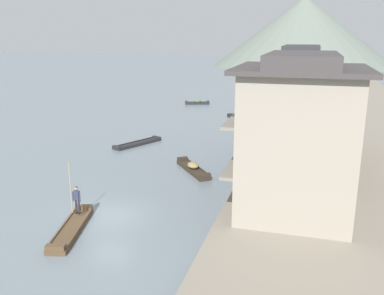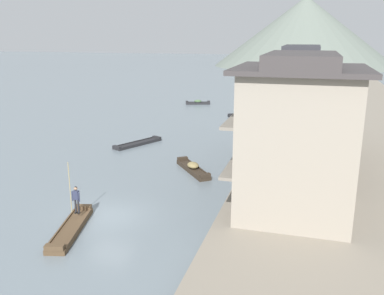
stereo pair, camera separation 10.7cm
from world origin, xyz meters
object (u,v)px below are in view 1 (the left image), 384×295
at_px(boat_moored_far, 255,90).
at_px(house_waterfront_tall, 298,98).
at_px(boatman_person, 76,197).
at_px(boat_moored_second, 138,144).
at_px(boat_foreground_poled, 71,229).
at_px(boat_moored_nearest, 235,117).
at_px(boat_midriver_drifting, 197,103).
at_px(house_waterfront_second, 294,131).
at_px(house_waterfront_nearest, 297,137).
at_px(boat_moored_third, 193,168).

xyz_separation_m(boat_moored_far, house_waterfront_tall, (8.94, -40.74, 4.84)).
xyz_separation_m(boatman_person, boat_moored_second, (-3.49, 16.77, -1.41)).
xyz_separation_m(boat_foreground_poled, house_waterfront_tall, (10.98, 19.06, 4.87)).
height_order(boat_moored_nearest, boat_moored_far, boat_moored_nearest).
bearing_deg(boat_moored_far, boat_midriver_drifting, -111.31).
height_order(boat_foreground_poled, boat_moored_second, boat_foreground_poled).
relative_size(boat_foreground_poled, boat_moored_nearest, 1.51).
xyz_separation_m(boat_moored_second, house_waterfront_second, (14.88, -6.39, 3.61)).
bearing_deg(house_waterfront_nearest, boatman_person, -164.69).
xyz_separation_m(boat_foreground_poled, boatman_person, (-0.34, 1.27, 1.36)).
bearing_deg(boatman_person, boat_foreground_poled, -74.88).
bearing_deg(boat_midriver_drifting, house_waterfront_second, -63.35).
distance_m(boat_moored_third, boat_moored_far, 48.12).
bearing_deg(boatman_person, house_waterfront_tall, 57.54).
distance_m(boatman_person, boat_midriver_drifting, 41.77).
bearing_deg(boat_moored_nearest, house_waterfront_tall, -60.66).
bearing_deg(house_waterfront_nearest, boat_foreground_poled, -158.56).
relative_size(boat_moored_far, house_waterfront_second, 0.43).
distance_m(boat_midriver_drifting, house_waterfront_second, 35.03).
xyz_separation_m(boat_foreground_poled, house_waterfront_second, (11.05, 11.65, 3.56)).
bearing_deg(boat_moored_third, boat_foreground_poled, -106.94).
bearing_deg(house_waterfront_tall, boat_foreground_poled, -119.94).
height_order(boat_moored_third, house_waterfront_tall, house_waterfront_tall).
relative_size(boatman_person, house_waterfront_tall, 0.35).
xyz_separation_m(boat_moored_second, house_waterfront_tall, (14.81, 1.02, 4.92)).
xyz_separation_m(boat_moored_far, boat_midriver_drifting, (-6.63, -16.99, 0.06)).
distance_m(boat_foreground_poled, boat_moored_third, 12.24).
distance_m(house_waterfront_nearest, house_waterfront_second, 7.28).
distance_m(boatman_person, house_waterfront_second, 15.57).
distance_m(boat_moored_nearest, boat_moored_third, 21.55).
bearing_deg(boat_moored_nearest, house_waterfront_nearest, -73.63).
height_order(boat_moored_far, house_waterfront_tall, house_waterfront_tall).
bearing_deg(boatman_person, boat_moored_second, 101.77).
distance_m(boat_foreground_poled, boat_midriver_drifting, 43.05).
relative_size(boat_moored_third, house_waterfront_nearest, 0.50).
relative_size(boat_moored_nearest, boat_midriver_drifting, 0.93).
relative_size(boat_moored_second, boat_moored_third, 1.20).
bearing_deg(boat_midriver_drifting, house_waterfront_nearest, -67.28).
bearing_deg(boat_midriver_drifting, boat_moored_far, 68.69).
bearing_deg(house_waterfront_tall, house_waterfront_nearest, -88.14).
height_order(boat_foreground_poled, house_waterfront_second, house_waterfront_second).
height_order(boat_moored_nearest, house_waterfront_tall, house_waterfront_tall).
xyz_separation_m(boat_foreground_poled, boat_moored_third, (3.56, 11.71, 0.09)).
distance_m(boatman_person, boat_moored_far, 58.59).
height_order(boat_moored_second, house_waterfront_tall, house_waterfront_tall).
relative_size(boat_moored_second, house_waterfront_second, 0.64).
relative_size(boat_moored_far, boat_midriver_drifting, 0.95).
bearing_deg(boat_moored_second, boat_midriver_drifting, 91.75).
bearing_deg(boat_foreground_poled, boat_midriver_drifting, 96.12).
bearing_deg(boat_moored_third, boat_moored_second, 139.45).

